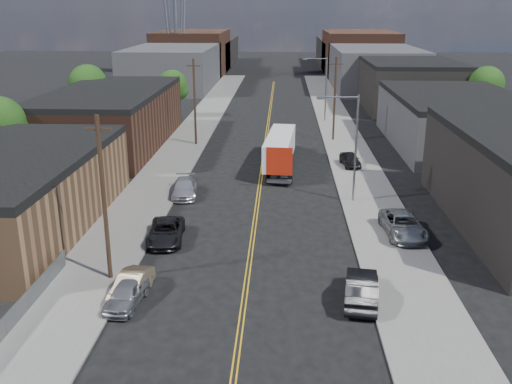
# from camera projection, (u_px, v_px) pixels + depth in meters

# --- Properties ---
(ground) EXTENTS (260.00, 260.00, 0.00)m
(ground) POSITION_uv_depth(u_px,v_px,m) (268.00, 121.00, 81.42)
(ground) COLOR black
(ground) RESTS_ON ground
(centerline) EXTENTS (0.32, 120.00, 0.01)m
(centerline) POSITION_uv_depth(u_px,v_px,m) (265.00, 146.00, 67.18)
(centerline) COLOR gold
(centerline) RESTS_ON ground
(sidewalk_left) EXTENTS (5.00, 140.00, 0.15)m
(sidewalk_left) POSITION_uv_depth(u_px,v_px,m) (185.00, 144.00, 67.58)
(sidewalk_left) COLOR slate
(sidewalk_left) RESTS_ON ground
(sidewalk_right) EXTENTS (5.00, 140.00, 0.15)m
(sidewalk_right) POSITION_uv_depth(u_px,v_px,m) (346.00, 146.00, 66.73)
(sidewalk_right) COLOR slate
(sidewalk_right) RESTS_ON ground
(warehouse_tan) EXTENTS (12.00, 22.00, 5.60)m
(warehouse_tan) POSITION_uv_depth(u_px,v_px,m) (7.00, 192.00, 41.48)
(warehouse_tan) COLOR brown
(warehouse_tan) RESTS_ON ground
(warehouse_brown) EXTENTS (12.00, 26.00, 6.60)m
(warehouse_brown) POSITION_uv_depth(u_px,v_px,m) (110.00, 118.00, 66.01)
(warehouse_brown) COLOR #44261B
(warehouse_brown) RESTS_ON ground
(industrial_right_b) EXTENTS (14.00, 24.00, 6.10)m
(industrial_right_b) POSITION_uv_depth(u_px,v_px,m) (455.00, 120.00, 66.20)
(industrial_right_b) COLOR #3B3B3D
(industrial_right_b) RESTS_ON ground
(industrial_right_c) EXTENTS (14.00, 22.00, 7.60)m
(industrial_right_c) POSITION_uv_depth(u_px,v_px,m) (409.00, 84.00, 90.66)
(industrial_right_c) COLOR black
(industrial_right_c) RESTS_ON ground
(skyline_left_a) EXTENTS (16.00, 30.00, 8.00)m
(skyline_left_a) POSITION_uv_depth(u_px,v_px,m) (174.00, 67.00, 114.31)
(skyline_left_a) COLOR #3B3B3D
(skyline_left_a) RESTS_ON ground
(skyline_right_a) EXTENTS (16.00, 30.00, 8.00)m
(skyline_right_a) POSITION_uv_depth(u_px,v_px,m) (374.00, 68.00, 112.52)
(skyline_right_a) COLOR #3B3B3D
(skyline_right_a) RESTS_ON ground
(skyline_left_b) EXTENTS (16.00, 26.00, 10.00)m
(skyline_left_b) POSITION_uv_depth(u_px,v_px,m) (193.00, 52.00, 137.73)
(skyline_left_b) COLOR #44261B
(skyline_left_b) RESTS_ON ground
(skyline_right_b) EXTENTS (16.00, 26.00, 10.00)m
(skyline_right_b) POSITION_uv_depth(u_px,v_px,m) (359.00, 53.00, 135.95)
(skyline_right_b) COLOR #44261B
(skyline_right_b) RESTS_ON ground
(skyline_left_c) EXTENTS (16.00, 40.00, 7.00)m
(skyline_left_c) POSITION_uv_depth(u_px,v_px,m) (204.00, 52.00, 157.19)
(skyline_left_c) COLOR black
(skyline_left_c) RESTS_ON ground
(skyline_right_c) EXTENTS (16.00, 40.00, 7.00)m
(skyline_right_c) POSITION_uv_depth(u_px,v_px,m) (349.00, 53.00, 155.40)
(skyline_right_c) COLOR black
(skyline_right_c) RESTS_ON ground
(streetlight_near) EXTENTS (3.39, 0.25, 9.00)m
(streetlight_near) POSITION_uv_depth(u_px,v_px,m) (351.00, 140.00, 46.20)
(streetlight_near) COLOR gray
(streetlight_near) RESTS_ON ground
(streetlight_far) EXTENTS (3.39, 0.25, 9.00)m
(streetlight_far) POSITION_uv_depth(u_px,v_px,m) (323.00, 84.00, 79.43)
(streetlight_far) COLOR gray
(streetlight_far) RESTS_ON ground
(utility_pole_left_near) EXTENTS (1.60, 0.26, 10.00)m
(utility_pole_left_near) POSITION_uv_depth(u_px,v_px,m) (104.00, 199.00, 32.72)
(utility_pole_left_near) COLOR black
(utility_pole_left_near) RESTS_ON ground
(utility_pole_left_far) EXTENTS (1.60, 0.26, 10.00)m
(utility_pole_left_far) POSITION_uv_depth(u_px,v_px,m) (195.00, 102.00, 65.95)
(utility_pole_left_far) COLOR black
(utility_pole_left_far) RESTS_ON ground
(utility_pole_right) EXTENTS (1.60, 0.26, 10.00)m
(utility_pole_right) POSITION_uv_depth(u_px,v_px,m) (335.00, 99.00, 68.07)
(utility_pole_right) COLOR black
(utility_pole_right) RESTS_ON ground
(chainlink_fence) EXTENTS (0.05, 16.00, 1.22)m
(chainlink_fence) POSITION_uv_depth(u_px,v_px,m) (6.00, 326.00, 28.09)
(chainlink_fence) COLOR slate
(chainlink_fence) RESTS_ON ground
(tree_left_near) EXTENTS (4.85, 4.76, 7.91)m
(tree_left_near) POSITION_uv_depth(u_px,v_px,m) (0.00, 126.00, 52.40)
(tree_left_near) COLOR black
(tree_left_near) RESTS_ON ground
(tree_left_mid) EXTENTS (5.10, 5.04, 8.37)m
(tree_left_mid) POSITION_uv_depth(u_px,v_px,m) (89.00, 86.00, 76.04)
(tree_left_mid) COLOR black
(tree_left_mid) RESTS_ON ground
(tree_left_far) EXTENTS (4.35, 4.20, 6.97)m
(tree_left_far) POSITION_uv_depth(u_px,v_px,m) (173.00, 87.00, 82.53)
(tree_left_far) COLOR black
(tree_left_far) RESTS_ON ground
(tree_right_far) EXTENTS (4.85, 4.76, 7.91)m
(tree_right_far) POSITION_uv_depth(u_px,v_px,m) (487.00, 86.00, 78.47)
(tree_right_far) COLOR black
(tree_right_far) RESTS_ON ground
(semi_truck) EXTENTS (3.22, 14.04, 3.63)m
(semi_truck) POSITION_uv_depth(u_px,v_px,m) (280.00, 147.00, 57.85)
(semi_truck) COLOR silver
(semi_truck) RESTS_ON ground
(car_left_a) EXTENTS (2.02, 4.11, 1.35)m
(car_left_a) POSITION_uv_depth(u_px,v_px,m) (126.00, 294.00, 31.14)
(car_left_a) COLOR #9E9FA3
(car_left_a) RESTS_ON ground
(car_left_b) EXTENTS (1.92, 4.27, 1.36)m
(car_left_b) POSITION_uv_depth(u_px,v_px,m) (131.00, 285.00, 32.13)
(car_left_b) COLOR #79694F
(car_left_b) RESTS_ON ground
(car_left_c) EXTENTS (2.79, 5.28, 1.41)m
(car_left_c) POSITION_uv_depth(u_px,v_px,m) (166.00, 232.00, 39.70)
(car_left_c) COLOR black
(car_left_c) RESTS_ON ground
(car_left_d) EXTENTS (2.52, 5.09, 1.42)m
(car_left_d) POSITION_uv_depth(u_px,v_px,m) (184.00, 188.00, 49.21)
(car_left_d) COLOR #BBBDC1
(car_left_d) RESTS_ON ground
(car_right_oncoming) EXTENTS (2.37, 5.15, 1.64)m
(car_right_oncoming) POSITION_uv_depth(u_px,v_px,m) (361.00, 288.00, 31.51)
(car_right_oncoming) COLOR black
(car_right_oncoming) RESTS_ON ground
(car_right_lot_a) EXTENTS (2.87, 5.70, 1.55)m
(car_right_lot_a) POSITION_uv_depth(u_px,v_px,m) (403.00, 225.00, 40.33)
(car_right_lot_a) COLOR gray
(car_right_lot_a) RESTS_ON sidewalk_right
(car_right_lot_c) EXTENTS (2.14, 4.19, 1.37)m
(car_right_lot_c) POSITION_uv_depth(u_px,v_px,m) (350.00, 159.00, 57.92)
(car_right_lot_c) COLOR black
(car_right_lot_c) RESTS_ON sidewalk_right
(car_ahead_truck) EXTENTS (2.78, 5.53, 1.50)m
(car_ahead_truck) POSITION_uv_depth(u_px,v_px,m) (282.00, 146.00, 64.01)
(car_ahead_truck) COLOR black
(car_ahead_truck) RESTS_ON ground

